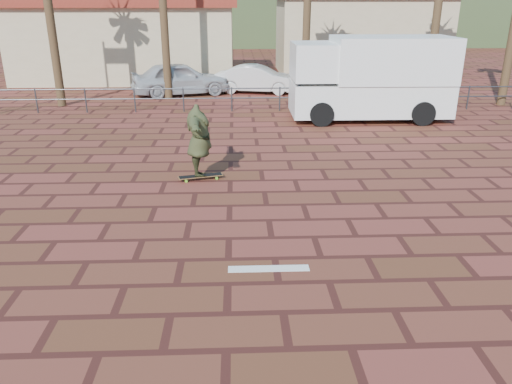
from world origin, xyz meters
TOP-DOWN VIEW (x-y plane):
  - ground at (0.00, 0.00)m, footprint 120.00×120.00m
  - paint_stripe at (0.70, -1.20)m, footprint 1.40×0.22m
  - guardrail at (0.00, 12.00)m, footprint 24.06×0.06m
  - building_west at (-6.00, 22.00)m, footprint 12.60×7.60m
  - building_east at (8.00, 24.00)m, footprint 10.60×6.60m
  - hill_front at (0.00, 50.00)m, footprint 70.00×18.00m
  - hill_back at (-22.00, 56.00)m, footprint 35.00×14.00m
  - longboard at (-0.76, 3.46)m, footprint 1.17×0.53m
  - skateboarder at (-0.76, 3.46)m, footprint 0.84×2.33m
  - campervan at (5.35, 10.38)m, footprint 5.98×2.66m
  - car_silver at (-2.52, 16.00)m, footprint 5.03×3.15m
  - car_white at (1.25, 16.50)m, footprint 4.32×2.25m
  - street_sign at (8.57, 12.00)m, footprint 0.51×0.12m

SIDE VIEW (x-z plane):
  - ground at x=0.00m, z-range 0.00..0.00m
  - paint_stripe at x=0.70m, z-range 0.00..0.01m
  - longboard at x=-0.76m, z-range 0.04..0.15m
  - car_white at x=1.25m, z-range 0.00..1.36m
  - guardrail at x=0.00m, z-range 0.18..1.18m
  - car_silver at x=-2.52m, z-range 0.00..1.60m
  - skateboarder at x=-0.76m, z-range 0.11..1.97m
  - campervan at x=5.35m, z-range 0.08..3.17m
  - street_sign at x=8.57m, z-range 0.50..3.00m
  - building_west at x=-6.00m, z-range 0.03..4.53m
  - building_east at x=8.00m, z-range 0.04..5.04m
  - hill_front at x=0.00m, z-range 0.00..6.00m
  - hill_back at x=-22.00m, z-range 0.00..8.00m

